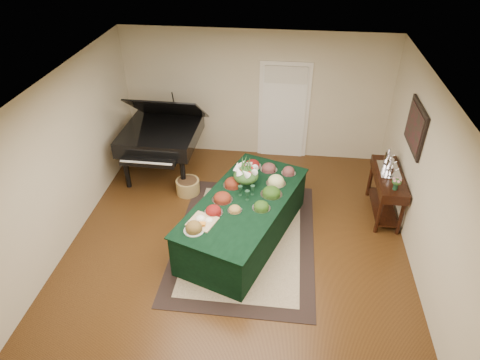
# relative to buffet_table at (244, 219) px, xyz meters

# --- Properties ---
(ground) EXTENTS (6.00, 6.00, 0.00)m
(ground) POSITION_rel_buffet_table_xyz_m (-0.09, -0.15, -0.39)
(ground) COLOR black
(ground) RESTS_ON ground
(area_rug) EXTENTS (2.29, 3.21, 0.01)m
(area_rug) POSITION_rel_buffet_table_xyz_m (0.02, -0.06, -0.39)
(area_rug) COLOR black
(area_rug) RESTS_ON ground
(kitchen_doorway) EXTENTS (1.05, 0.07, 2.10)m
(kitchen_doorway) POSITION_rel_buffet_table_xyz_m (0.51, 2.82, 0.63)
(kitchen_doorway) COLOR white
(kitchen_doorway) RESTS_ON ground
(buffet_table) EXTENTS (2.07, 2.92, 0.78)m
(buffet_table) POSITION_rel_buffet_table_xyz_m (0.00, 0.00, 0.00)
(buffet_table) COLOR black
(buffet_table) RESTS_ON ground
(food_platters) EXTENTS (1.60, 2.15, 0.14)m
(food_platters) POSITION_rel_buffet_table_xyz_m (0.03, 0.25, 0.44)
(food_platters) COLOR #ACB6AD
(food_platters) RESTS_ON buffet_table
(cutting_board) EXTENTS (0.48, 0.48, 0.10)m
(cutting_board) POSITION_rel_buffet_table_xyz_m (-0.55, -0.61, 0.42)
(cutting_board) COLOR tan
(cutting_board) RESTS_ON buffet_table
(green_goblets) EXTENTS (0.27, 0.23, 0.18)m
(green_goblets) POSITION_rel_buffet_table_xyz_m (0.03, 0.09, 0.48)
(green_goblets) COLOR #153520
(green_goblets) RESTS_ON buffet_table
(floral_centerpiece) EXTENTS (0.43, 0.43, 0.43)m
(floral_centerpiece) POSITION_rel_buffet_table_xyz_m (-0.02, 0.41, 0.64)
(floral_centerpiece) COLOR #153520
(floral_centerpiece) RESTS_ON buffet_table
(grand_piano) EXTENTS (1.57, 1.76, 1.76)m
(grand_piano) POSITION_rel_buffet_table_xyz_m (-1.85, 1.79, 0.49)
(grand_piano) COLOR black
(grand_piano) RESTS_ON ground
(wicker_basket) EXTENTS (0.45, 0.45, 0.28)m
(wicker_basket) POSITION_rel_buffet_table_xyz_m (-1.22, 1.14, -0.25)
(wicker_basket) COLOR olive
(wicker_basket) RESTS_ON ground
(mahogany_sideboard) EXTENTS (0.45, 1.29, 0.84)m
(mahogany_sideboard) POSITION_rel_buffet_table_xyz_m (2.41, 0.94, 0.26)
(mahogany_sideboard) COLOR black
(mahogany_sideboard) RESTS_ON ground
(tea_service) EXTENTS (0.34, 0.58, 0.30)m
(tea_service) POSITION_rel_buffet_table_xyz_m (2.41, 1.11, 0.57)
(tea_service) COLOR silver
(tea_service) RESTS_ON mahogany_sideboard
(pink_bouquet) EXTENTS (0.17, 0.17, 0.22)m
(pink_bouquet) POSITION_rel_buffet_table_xyz_m (2.41, 0.49, 0.59)
(pink_bouquet) COLOR #153520
(pink_bouquet) RESTS_ON mahogany_sideboard
(wall_painting) EXTENTS (0.05, 0.95, 0.75)m
(wall_painting) POSITION_rel_buffet_table_xyz_m (2.63, 0.94, 1.36)
(wall_painting) COLOR black
(wall_painting) RESTS_ON ground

